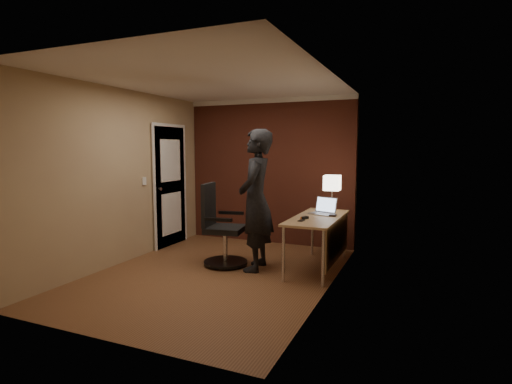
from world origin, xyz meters
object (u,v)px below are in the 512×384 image
Objects in this scene: desk_lamp at (332,183)px; laptop at (324,209)px; office_chair at (220,230)px; person at (256,200)px; mouse at (305,218)px; desk at (323,226)px; phone at (301,221)px; wallet at (333,215)px.

desk_lamp is 0.42m from laptop.
office_chair is 0.60× the size of person.
laptop is at bearing 98.40° from mouse.
laptop is at bearing -105.50° from desk_lamp.
desk is at bearing -79.18° from laptop.
laptop is at bearing 85.13° from phone.
mouse is at bearing -127.20° from desk.
person is at bearing -157.87° from desk.
person reaches higher than phone.
desk_lamp reaches higher than mouse.
mouse is at bearing -105.10° from laptop.
phone is 0.60m from wallet.
mouse reaches higher than desk.
person is at bearing -179.21° from phone.
wallet is 1.08m from person.
office_chair reaches higher than phone.
desk_lamp reaches higher than wallet.
desk is at bearing 72.33° from phone.
office_chair is at bearing -162.60° from wallet.
phone is at bearing -114.02° from desk.
person is (-0.79, -0.60, 0.16)m from laptop.
office_chair is (-1.33, -0.61, -0.29)m from laptop.
person is (-0.66, 0.06, 0.22)m from phone.
desk is 0.78× the size of person.
wallet is at bearing -41.48° from laptop.
wallet is at bearing 66.91° from phone.
office_chair is at bearing -176.14° from phone.
person reaches higher than desk_lamp.
person is (-0.84, -0.34, 0.35)m from desk.
desk is 0.46m from phone.
phone is at bearing -101.23° from laptop.
person is at bearing -154.42° from wallet.
wallet is (0.11, 0.11, 0.14)m from desk.
mouse is (-0.20, -0.73, -0.40)m from desk_lamp.
office_chair is at bearing -149.05° from desk_lamp.
phone is at bearing -65.32° from mouse.
office_chair is (-1.38, -0.35, -0.10)m from desk.
desk_lamp is 4.65× the size of phone.
office_chair is at bearing -155.35° from laptop.
office_chair is at bearing -165.64° from desk.
wallet is (0.29, 0.52, 0.01)m from phone.
phone is 0.06× the size of person.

